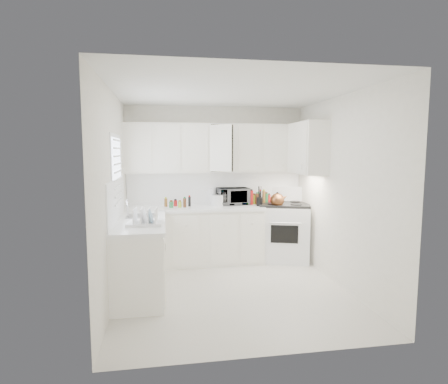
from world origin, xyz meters
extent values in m
plane|color=silver|center=(0.00, 0.00, 0.00)|extent=(3.20, 3.20, 0.00)
plane|color=white|center=(0.00, 0.00, 2.60)|extent=(3.20, 3.20, 0.00)
plane|color=white|center=(0.00, 1.60, 1.30)|extent=(3.00, 0.00, 3.00)
plane|color=white|center=(0.00, -1.60, 1.30)|extent=(3.00, 0.00, 3.00)
plane|color=white|center=(-1.50, 0.00, 1.30)|extent=(0.00, 3.20, 3.20)
plane|color=white|center=(1.50, 0.00, 1.30)|extent=(0.00, 3.20, 3.20)
cube|color=white|center=(-0.39, 1.29, 0.93)|extent=(2.24, 0.64, 0.05)
cube|color=white|center=(-1.19, 0.20, 0.93)|extent=(0.64, 1.62, 0.05)
cube|color=white|center=(0.00, 1.59, 1.23)|extent=(2.98, 0.02, 0.55)
cube|color=white|center=(-1.49, 0.20, 1.23)|extent=(0.02, 1.60, 0.55)
imported|color=gray|center=(0.27, 1.45, 1.12)|extent=(0.55, 0.36, 0.35)
cylinder|color=white|center=(-0.07, 1.52, 1.08)|extent=(0.12, 0.12, 0.27)
cylinder|color=brown|center=(-0.85, 1.42, 1.02)|extent=(0.06, 0.06, 0.13)
cylinder|color=#246D37|center=(-0.78, 1.33, 1.02)|extent=(0.06, 0.06, 0.13)
cylinder|color=red|center=(-0.70, 1.42, 1.02)|extent=(0.06, 0.06, 0.13)
cylinder|color=#ACC12D|center=(-0.62, 1.33, 1.02)|extent=(0.06, 0.06, 0.13)
cylinder|color=#532E17|center=(-0.55, 1.42, 1.02)|extent=(0.06, 0.06, 0.13)
cylinder|color=black|center=(-0.47, 1.33, 1.02)|extent=(0.06, 0.06, 0.13)
cylinder|color=red|center=(0.58, 1.46, 1.05)|extent=(0.06, 0.06, 0.19)
cylinder|color=#ACC12D|center=(0.64, 1.40, 1.05)|extent=(0.06, 0.06, 0.19)
cylinder|color=#532E17|center=(0.69, 1.46, 1.05)|extent=(0.06, 0.06, 0.19)
cylinder|color=black|center=(0.74, 1.40, 1.05)|extent=(0.06, 0.06, 0.19)
cylinder|color=brown|center=(0.80, 1.46, 1.05)|extent=(0.06, 0.06, 0.19)
cylinder|color=#246D37|center=(0.85, 1.40, 1.05)|extent=(0.06, 0.06, 0.19)
cylinder|color=red|center=(0.91, 1.46, 1.05)|extent=(0.06, 0.06, 0.19)
camera|label=1|loc=(-0.88, -4.64, 1.85)|focal=29.45mm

